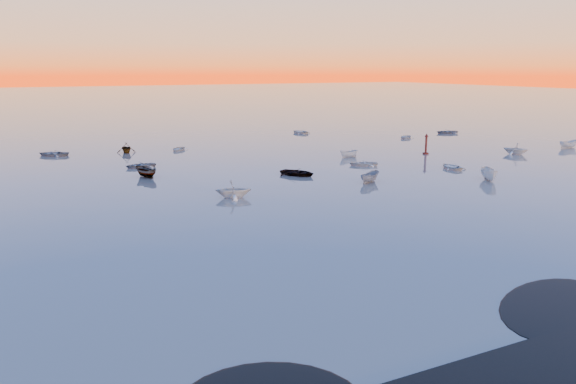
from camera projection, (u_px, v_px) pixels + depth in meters
ground at (128, 132)px, 118.21m from camera, size 600.00×600.00×0.00m
mud_lobes at (504, 322)px, 30.18m from camera, size 140.00×6.00×0.07m
moored_fleet at (196, 167)px, 77.25m from camera, size 124.00×58.00×1.20m
boat_near_center at (369, 182)px, 66.78m from camera, size 3.01×3.92×1.25m
boat_near_right at (515, 154)px, 88.13m from camera, size 4.35×3.34×1.39m
channel_marker at (426, 146)px, 88.13m from camera, size 0.94×0.94×3.36m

